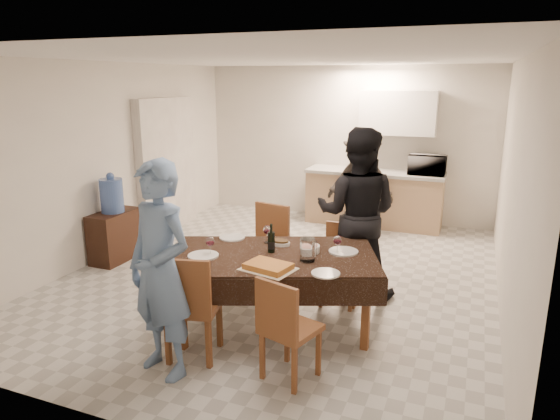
{
  "coord_description": "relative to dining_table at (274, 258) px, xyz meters",
  "views": [
    {
      "loc": [
        2.13,
        -5.41,
        2.37
      ],
      "look_at": [
        0.1,
        -0.3,
        0.93
      ],
      "focal_mm": 32.0,
      "sensor_mm": 36.0,
      "label": 1
    }
  ],
  "objects": [
    {
      "name": "stub_partition",
      "position": [
        -2.84,
        2.46,
        0.33
      ],
      "size": [
        0.15,
        1.4,
        2.1
      ],
      "primitive_type": "cube",
      "color": "silver",
      "rests_on": "floor"
    },
    {
      "name": "water_jug",
      "position": [
        -2.7,
        0.96,
        0.17
      ],
      "size": [
        0.3,
        0.3,
        0.45
      ],
      "primitive_type": "cylinder",
      "color": "#4C72C4",
      "rests_on": "console"
    },
    {
      "name": "mushroom_dish",
      "position": [
        -0.05,
        0.28,
        0.05
      ],
      "size": [
        0.19,
        0.19,
        0.03
      ],
      "primitive_type": "cylinder",
      "color": "silver",
      "rests_on": "dining_table"
    },
    {
      "name": "person_far",
      "position": [
        0.55,
        1.05,
        0.22
      ],
      "size": [
        0.96,
        0.77,
        1.89
      ],
      "primitive_type": "imported",
      "rotation": [
        0.0,
        0.0,
        3.21
      ],
      "color": "black",
      "rests_on": "floor"
    },
    {
      "name": "savoury_tart",
      "position": [
        0.1,
        -0.38,
        0.06
      ],
      "size": [
        0.51,
        0.42,
        0.06
      ],
      "primitive_type": "cube",
      "rotation": [
        0.0,
        0.0,
        -0.21
      ],
      "color": "#D5833E",
      "rests_on": "dining_table"
    },
    {
      "name": "wall_right",
      "position": [
        2.08,
        1.26,
        0.58
      ],
      "size": [
        0.02,
        6.0,
        2.6
      ],
      "primitive_type": "cube",
      "color": "beige",
      "rests_on": "floor"
    },
    {
      "name": "plate_far_right",
      "position": [
        0.6,
        0.3,
        0.04
      ],
      "size": [
        0.29,
        0.29,
        0.02
      ],
      "primitive_type": "cylinder",
      "color": "silver",
      "rests_on": "dining_table"
    },
    {
      "name": "wine_glass_c",
      "position": [
        -0.2,
        0.3,
        0.13
      ],
      "size": [
        0.08,
        0.08,
        0.18
      ],
      "primitive_type": null,
      "color": "white",
      "rests_on": "dining_table"
    },
    {
      "name": "person_near",
      "position": [
        -0.55,
        -1.05,
        0.18
      ],
      "size": [
        0.75,
        0.6,
        1.79
      ],
      "primitive_type": "imported",
      "rotation": [
        0.0,
        0.0,
        -0.29
      ],
      "color": "#6181AC",
      "rests_on": "floor"
    },
    {
      "name": "wall_back",
      "position": [
        -0.42,
        4.26,
        0.58
      ],
      "size": [
        5.0,
        0.02,
        2.6
      ],
      "primitive_type": "cube",
      "color": "beige",
      "rests_on": "floor"
    },
    {
      "name": "chair_near_left",
      "position": [
        -0.45,
        -0.84,
        -0.13
      ],
      "size": [
        0.53,
        0.54,
        0.52
      ],
      "rotation": [
        0.0,
        0.0,
        0.24
      ],
      "color": "brown",
      "rests_on": "floor"
    },
    {
      "name": "chair_near_right",
      "position": [
        0.45,
        -0.83,
        -0.18
      ],
      "size": [
        0.5,
        0.51,
        0.48
      ],
      "rotation": [
        0.0,
        0.0,
        -0.3
      ],
      "color": "brown",
      "rests_on": "floor"
    },
    {
      "name": "wall_front",
      "position": [
        -0.42,
        -1.74,
        0.58
      ],
      "size": [
        5.0,
        0.02,
        2.6
      ],
      "primitive_type": "cube",
      "color": "beige",
      "rests_on": "floor"
    },
    {
      "name": "microwave",
      "position": [
        1.0,
        3.94,
        0.35
      ],
      "size": [
        0.56,
        0.38,
        0.31
      ],
      "primitive_type": "imported",
      "rotation": [
        0.0,
        0.0,
        3.14
      ],
      "color": "white",
      "rests_on": "kitchen_worktop"
    },
    {
      "name": "wine_glass_a",
      "position": [
        -0.55,
        -0.25,
        0.13
      ],
      "size": [
        0.08,
        0.08,
        0.19
      ],
      "primitive_type": null,
      "color": "white",
      "rests_on": "dining_table"
    },
    {
      "name": "plate_near_left",
      "position": [
        -0.6,
        -0.3,
        0.04
      ],
      "size": [
        0.29,
        0.29,
        0.02
      ],
      "primitive_type": "cylinder",
      "color": "silver",
      "rests_on": "dining_table"
    },
    {
      "name": "salad_bowl",
      "position": [
        0.3,
        0.18,
        0.07
      ],
      "size": [
        0.19,
        0.19,
        0.07
      ],
      "primitive_type": "cylinder",
      "color": "silver",
      "rests_on": "dining_table"
    },
    {
      "name": "person_kitchen",
      "position": [
        0.05,
        3.49,
        0.09
      ],
      "size": [
        1.04,
        0.6,
        1.61
      ],
      "primitive_type": "imported",
      "color": "black",
      "rests_on": "floor"
    },
    {
      "name": "kitchen_worktop",
      "position": [
        0.18,
        3.94,
        0.17
      ],
      "size": [
        2.24,
        0.64,
        0.05
      ],
      "primitive_type": "cube",
      "color": "#A7A7A2",
      "rests_on": "kitchen_base_cabinet"
    },
    {
      "name": "floor",
      "position": [
        -0.42,
        1.26,
        -0.72
      ],
      "size": [
        5.0,
        6.0,
        0.02
      ],
      "primitive_type": "cube",
      "color": "beige",
      "rests_on": "ground"
    },
    {
      "name": "water_pitcher",
      "position": [
        0.35,
        -0.05,
        0.14
      ],
      "size": [
        0.14,
        0.14,
        0.21
      ],
      "primitive_type": "cylinder",
      "color": "white",
      "rests_on": "dining_table"
    },
    {
      "name": "plate_far_left",
      "position": [
        -0.6,
        0.3,
        0.04
      ],
      "size": [
        0.27,
        0.27,
        0.02
      ],
      "primitive_type": "cylinder",
      "color": "silver",
      "rests_on": "dining_table"
    },
    {
      "name": "kitchen_base_cabinet",
      "position": [
        0.18,
        3.94,
        -0.29
      ],
      "size": [
        2.2,
        0.6,
        0.86
      ],
      "primitive_type": "cube",
      "color": "tan",
      "rests_on": "floor"
    },
    {
      "name": "plate_near_right",
      "position": [
        0.6,
        -0.3,
        0.04
      ],
      "size": [
        0.25,
        0.25,
        0.01
      ],
      "primitive_type": "cylinder",
      "color": "silver",
      "rests_on": "dining_table"
    },
    {
      "name": "console",
      "position": [
        -2.7,
        0.96,
        -0.39
      ],
      "size": [
        0.36,
        0.72,
        0.67
      ],
      "primitive_type": "cube",
      "color": "#311A10",
      "rests_on": "floor"
    },
    {
      "name": "chair_far_left",
      "position": [
        -0.45,
        0.66,
        -0.11
      ],
      "size": [
        0.53,
        0.53,
        0.54
      ],
      "rotation": [
        0.0,
        0.0,
        2.96
      ],
      "color": "brown",
      "rests_on": "floor"
    },
    {
      "name": "wine_glass_b",
      "position": [
        0.55,
        0.25,
        0.12
      ],
      "size": [
        0.08,
        0.08,
        0.18
      ],
      "primitive_type": null,
      "color": "white",
      "rests_on": "dining_table"
    },
    {
      "name": "wall_left",
      "position": [
        -2.92,
        1.26,
        0.58
      ],
      "size": [
        0.02,
        6.0,
        2.6
      ],
      "primitive_type": "cube",
      "color": "beige",
      "rests_on": "floor"
    },
    {
      "name": "upper_cabinet",
      "position": [
        0.48,
        4.08,
        1.13
      ],
      "size": [
        1.2,
        0.34,
        0.7
      ],
      "primitive_type": "cube",
      "color": "white",
      "rests_on": "wall_back"
    },
    {
      "name": "ceiling",
      "position": [
        -0.42,
        1.26,
        1.88
      ],
      "size": [
        5.0,
        6.0,
        0.02
      ],
      "primitive_type": "cube",
      "color": "white",
      "rests_on": "wall_back"
    },
    {
      "name": "dining_table",
      "position": [
        0.0,
        0.0,
        0.0
      ],
      "size": [
        2.21,
        1.75,
        0.75
      ],
      "rotation": [
        0.0,
        0.0,
        0.37
      ],
      "color": "black",
      "rests_on": "floor"
    },
    {
      "name": "wine_bottle",
      "position": [
        -0.05,
        0.05,
        0.18
      ],
      "size": [
        0.07,
        0.07,
        0.28
      ],
      "primitive_type": null,
      "color": "black",
      "rests_on": "dining_table"
    },
    {
      "name": "chair_far_right",
      "position": [
        0.45,
        0.67,
        -0.19
      ],
      "size": [
        0.41,
        0.41,
        0.47
      ],
      "rotation": [
        0.0,
        0.0,
        3.19
      ],
      "color": "brown",
      "rests_on": "floor"
    }
  ]
}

